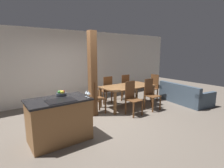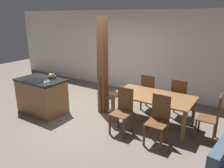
{
  "view_description": "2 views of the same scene",
  "coord_description": "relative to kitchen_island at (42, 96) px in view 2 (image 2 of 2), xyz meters",
  "views": [
    {
      "loc": [
        -2.4,
        -3.93,
        1.91
      ],
      "look_at": [
        0.6,
        0.2,
        0.95
      ],
      "focal_mm": 28.0,
      "sensor_mm": 36.0,
      "label": 1
    },
    {
      "loc": [
        3.32,
        -3.98,
        2.53
      ],
      "look_at": [
        0.6,
        0.2,
        0.95
      ],
      "focal_mm": 35.0,
      "sensor_mm": 36.0,
      "label": 2
    }
  ],
  "objects": [
    {
      "name": "ground_plane",
      "position": [
        1.24,
        0.41,
        -0.47
      ],
      "size": [
        16.0,
        16.0,
        0.0
      ],
      "primitive_type": "plane",
      "color": "#665B51"
    },
    {
      "name": "dining_chair_near_right",
      "position": [
        3.18,
        0.27,
        0.06
      ],
      "size": [
        0.4,
        0.4,
        1.02
      ],
      "color": "brown",
      "rests_on": "ground_plane"
    },
    {
      "name": "dining_chair_far_left",
      "position": [
        2.35,
        1.68,
        0.06
      ],
      "size": [
        0.4,
        0.4,
        1.02
      ],
      "rotation": [
        0.0,
        0.0,
        3.14
      ],
      "color": "brown",
      "rests_on": "ground_plane"
    },
    {
      "name": "wall_back",
      "position": [
        1.24,
        2.96,
        0.88
      ],
      "size": [
        11.2,
        0.08,
        2.7
      ],
      "color": "silver",
      "rests_on": "ground_plane"
    },
    {
      "name": "kitchen_island",
      "position": [
        0.0,
        0.0,
        0.0
      ],
      "size": [
        1.27,
        0.78,
        0.94
      ],
      "color": "olive",
      "rests_on": "ground_plane"
    },
    {
      "name": "timber_post",
      "position": [
        1.35,
        0.92,
        0.78
      ],
      "size": [
        0.21,
        0.21,
        2.49
      ],
      "color": "brown",
      "rests_on": "ground_plane"
    },
    {
      "name": "fruit_bowl",
      "position": [
        0.16,
        0.25,
        0.51
      ],
      "size": [
        0.22,
        0.22,
        0.12
      ],
      "color": "#383D47",
      "rests_on": "kitchen_island"
    },
    {
      "name": "dining_chair_far_right",
      "position": [
        3.18,
        1.68,
        0.06
      ],
      "size": [
        0.4,
        0.4,
        1.02
      ],
      "rotation": [
        0.0,
        0.0,
        3.14
      ],
      "color": "brown",
      "rests_on": "ground_plane"
    },
    {
      "name": "dining_chair_head_end",
      "position": [
        1.46,
        0.97,
        0.06
      ],
      "size": [
        0.4,
        0.4,
        1.02
      ],
      "rotation": [
        0.0,
        0.0,
        1.57
      ],
      "color": "brown",
      "rests_on": "ground_plane"
    },
    {
      "name": "dining_chair_foot_end",
      "position": [
        4.06,
        0.97,
        0.06
      ],
      "size": [
        0.4,
        0.4,
        1.02
      ],
      "rotation": [
        0.0,
        0.0,
        -1.57
      ],
      "color": "brown",
      "rests_on": "ground_plane"
    },
    {
      "name": "dining_table",
      "position": [
        2.76,
        0.97,
        0.18
      ],
      "size": [
        1.84,
        0.97,
        0.73
      ],
      "color": "brown",
      "rests_on": "ground_plane"
    },
    {
      "name": "dining_chair_near_left",
      "position": [
        2.35,
        0.27,
        0.06
      ],
      "size": [
        0.4,
        0.4,
        1.02
      ],
      "color": "brown",
      "rests_on": "ground_plane"
    },
    {
      "name": "wine_glass_near",
      "position": [
        0.56,
        -0.31,
        0.57
      ],
      "size": [
        0.08,
        0.08,
        0.14
      ],
      "color": "silver",
      "rests_on": "kitchen_island"
    },
    {
      "name": "wine_glass_middle",
      "position": [
        0.56,
        -0.22,
        0.57
      ],
      "size": [
        0.08,
        0.08,
        0.14
      ],
      "color": "silver",
      "rests_on": "kitchen_island"
    }
  ]
}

